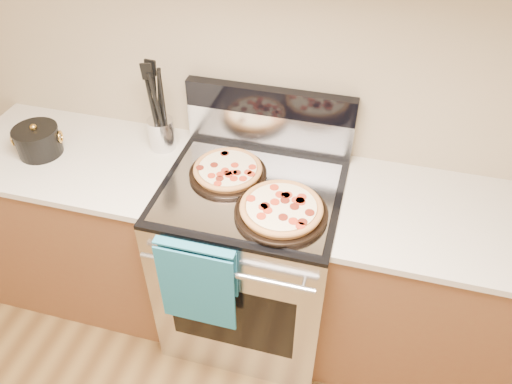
% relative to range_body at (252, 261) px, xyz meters
% --- Properties ---
extents(wall_back, '(4.00, 0.00, 4.00)m').
position_rel_range_body_xyz_m(wall_back, '(0.00, 0.35, 0.90)').
color(wall_back, tan).
rests_on(wall_back, ground).
extents(range_body, '(0.76, 0.68, 0.90)m').
position_rel_range_body_xyz_m(range_body, '(0.00, 0.00, 0.00)').
color(range_body, '#B7B7BC').
rests_on(range_body, ground).
extents(oven_window, '(0.56, 0.01, 0.40)m').
position_rel_range_body_xyz_m(oven_window, '(0.00, -0.34, 0.00)').
color(oven_window, black).
rests_on(oven_window, range_body).
extents(cooktop, '(0.76, 0.68, 0.02)m').
position_rel_range_body_xyz_m(cooktop, '(0.00, 0.00, 0.46)').
color(cooktop, black).
rests_on(cooktop, range_body).
extents(backsplash_lower, '(0.76, 0.06, 0.18)m').
position_rel_range_body_xyz_m(backsplash_lower, '(0.00, 0.31, 0.56)').
color(backsplash_lower, silver).
rests_on(backsplash_lower, cooktop).
extents(backsplash_upper, '(0.76, 0.06, 0.12)m').
position_rel_range_body_xyz_m(backsplash_upper, '(0.00, 0.31, 0.71)').
color(backsplash_upper, black).
rests_on(backsplash_upper, backsplash_lower).
extents(oven_handle, '(0.70, 0.03, 0.03)m').
position_rel_range_body_xyz_m(oven_handle, '(0.00, -0.38, 0.35)').
color(oven_handle, silver).
rests_on(oven_handle, range_body).
extents(dish_towel, '(0.32, 0.05, 0.42)m').
position_rel_range_body_xyz_m(dish_towel, '(-0.12, -0.38, 0.25)').
color(dish_towel, '#1C628C').
rests_on(dish_towel, oven_handle).
extents(foil_sheet, '(0.70, 0.55, 0.01)m').
position_rel_range_body_xyz_m(foil_sheet, '(0.00, -0.03, 0.47)').
color(foil_sheet, gray).
rests_on(foil_sheet, cooktop).
extents(cabinet_left, '(1.00, 0.62, 0.88)m').
position_rel_range_body_xyz_m(cabinet_left, '(-0.88, 0.03, -0.01)').
color(cabinet_left, brown).
rests_on(cabinet_left, ground).
extents(countertop_left, '(1.02, 0.64, 0.03)m').
position_rel_range_body_xyz_m(countertop_left, '(-0.88, 0.03, 0.45)').
color(countertop_left, beige).
rests_on(countertop_left, cabinet_left).
extents(cabinet_right, '(1.00, 0.62, 0.88)m').
position_rel_range_body_xyz_m(cabinet_right, '(0.88, 0.03, -0.01)').
color(cabinet_right, brown).
rests_on(cabinet_right, ground).
extents(countertop_right, '(1.02, 0.64, 0.03)m').
position_rel_range_body_xyz_m(countertop_right, '(0.88, 0.03, 0.45)').
color(countertop_right, beige).
rests_on(countertop_right, cabinet_right).
extents(pepperoni_pizza_back, '(0.42, 0.42, 0.04)m').
position_rel_range_body_xyz_m(pepperoni_pizza_back, '(-0.12, 0.05, 0.50)').
color(pepperoni_pizza_back, '#A86833').
rests_on(pepperoni_pizza_back, foil_sheet).
extents(pepperoni_pizza_front, '(0.45, 0.45, 0.05)m').
position_rel_range_body_xyz_m(pepperoni_pizza_front, '(0.16, -0.13, 0.50)').
color(pepperoni_pizza_front, '#A86833').
rests_on(pepperoni_pizza_front, foil_sheet).
extents(utensil_crock, '(0.15, 0.15, 0.15)m').
position_rel_range_body_xyz_m(utensil_crock, '(-0.48, 0.19, 0.53)').
color(utensil_crock, silver).
rests_on(utensil_crock, countertop_left).
extents(saucepan, '(0.25, 0.25, 0.12)m').
position_rel_range_body_xyz_m(saucepan, '(-1.01, 0.00, 0.52)').
color(saucepan, black).
rests_on(saucepan, countertop_left).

